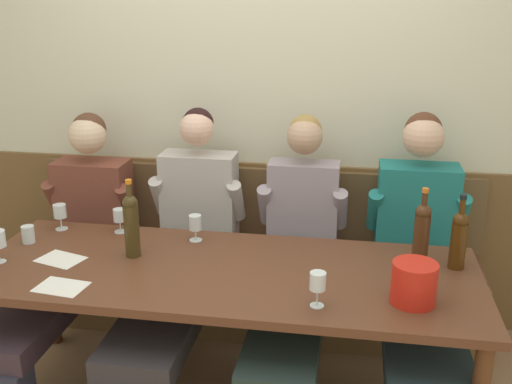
% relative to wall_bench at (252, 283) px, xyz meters
% --- Properties ---
extents(room_wall_back, '(6.80, 0.08, 2.80)m').
position_rel_wall_bench_xyz_m(room_wall_back, '(0.00, 0.26, 1.12)').
color(room_wall_back, beige).
rests_on(room_wall_back, ground).
extents(wood_wainscot_panel, '(6.80, 0.03, 0.96)m').
position_rel_wall_bench_xyz_m(wood_wainscot_panel, '(0.00, 0.21, 0.20)').
color(wood_wainscot_panel, brown).
rests_on(wood_wainscot_panel, ground).
extents(wall_bench, '(2.62, 0.42, 0.94)m').
position_rel_wall_bench_xyz_m(wall_bench, '(0.00, 0.00, 0.00)').
color(wall_bench, brown).
rests_on(wall_bench, ground).
extents(dining_table, '(2.32, 0.86, 0.72)m').
position_rel_wall_bench_xyz_m(dining_table, '(0.00, -0.73, 0.37)').
color(dining_table, brown).
rests_on(dining_table, ground).
extents(person_left_seat, '(0.53, 1.33, 1.27)m').
position_rel_wall_bench_xyz_m(person_left_seat, '(-0.95, -0.38, 0.34)').
color(person_left_seat, '#2D2E3F').
rests_on(person_left_seat, ground).
extents(person_right_seat, '(0.53, 1.32, 1.32)m').
position_rel_wall_bench_xyz_m(person_right_seat, '(-0.30, -0.39, 0.34)').
color(person_right_seat, '#322634').
rests_on(person_right_seat, ground).
extents(person_center_right_seat, '(0.49, 1.32, 1.30)m').
position_rel_wall_bench_xyz_m(person_center_right_seat, '(0.29, -0.40, 0.33)').
color(person_center_right_seat, '#37342F').
rests_on(person_center_right_seat, ground).
extents(person_center_left_seat, '(0.53, 1.33, 1.34)m').
position_rel_wall_bench_xyz_m(person_center_left_seat, '(0.91, -0.37, 0.36)').
color(person_center_left_seat, '#2D3432').
rests_on(person_center_left_seat, ground).
extents(ice_bucket, '(0.18, 0.18, 0.17)m').
position_rel_wall_bench_xyz_m(ice_bucket, '(0.82, -0.91, 0.53)').
color(ice_bucket, red).
rests_on(ice_bucket, dining_table).
extents(wine_bottle_amber_mid, '(0.07, 0.07, 0.38)m').
position_rel_wall_bench_xyz_m(wine_bottle_amber_mid, '(-0.46, -0.66, 0.61)').
color(wine_bottle_amber_mid, '#3D3015').
rests_on(wine_bottle_amber_mid, dining_table).
extents(wine_bottle_clear_water, '(0.07, 0.07, 0.36)m').
position_rel_wall_bench_xyz_m(wine_bottle_clear_water, '(0.88, -0.51, 0.60)').
color(wine_bottle_clear_water, '#462814').
rests_on(wine_bottle_clear_water, dining_table).
extents(wine_bottle_green_tall, '(0.07, 0.07, 0.35)m').
position_rel_wall_bench_xyz_m(wine_bottle_green_tall, '(1.05, -0.54, 0.59)').
color(wine_bottle_green_tall, '#43260B').
rests_on(wine_bottle_green_tall, dining_table).
extents(wine_glass_mid_right, '(0.07, 0.07, 0.15)m').
position_rel_wall_bench_xyz_m(wine_glass_mid_right, '(0.44, -1.01, 0.55)').
color(wine_glass_mid_right, silver).
rests_on(wine_glass_mid_right, dining_table).
extents(wine_glass_left_end, '(0.07, 0.07, 0.13)m').
position_rel_wall_bench_xyz_m(wine_glass_left_end, '(-0.63, -0.39, 0.53)').
color(wine_glass_left_end, silver).
rests_on(wine_glass_left_end, dining_table).
extents(wine_glass_by_bottle, '(0.07, 0.07, 0.14)m').
position_rel_wall_bench_xyz_m(wine_glass_by_bottle, '(-0.96, -0.41, 0.54)').
color(wine_glass_by_bottle, silver).
rests_on(wine_glass_by_bottle, dining_table).
extents(wine_glass_mid_left, '(0.07, 0.07, 0.14)m').
position_rel_wall_bench_xyz_m(wine_glass_mid_left, '(-0.21, -0.44, 0.53)').
color(wine_glass_mid_left, silver).
rests_on(wine_glass_mid_left, dining_table).
extents(water_tumbler_center, '(0.06, 0.06, 0.09)m').
position_rel_wall_bench_xyz_m(water_tumbler_center, '(-1.04, -0.60, 0.49)').
color(water_tumbler_center, silver).
rests_on(water_tumbler_center, dining_table).
extents(tasting_sheet_left_guest, '(0.23, 0.17, 0.00)m').
position_rel_wall_bench_xyz_m(tasting_sheet_left_guest, '(-0.65, -1.02, 0.44)').
color(tasting_sheet_left_guest, white).
rests_on(tasting_sheet_left_guest, dining_table).
extents(tasting_sheet_right_guest, '(0.24, 0.20, 0.00)m').
position_rel_wall_bench_xyz_m(tasting_sheet_right_guest, '(-0.78, -0.76, 0.44)').
color(tasting_sheet_right_guest, white).
rests_on(tasting_sheet_right_guest, dining_table).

